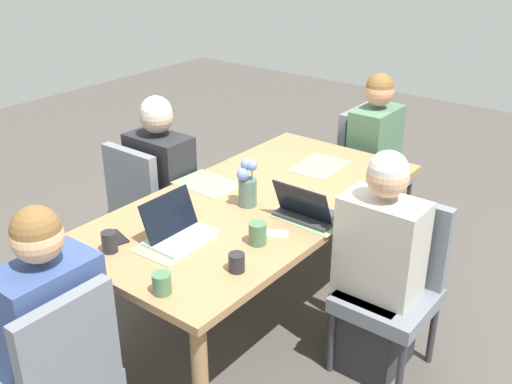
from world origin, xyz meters
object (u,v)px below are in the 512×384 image
at_px(chair_head_left_left_mid, 367,164).
at_px(coffee_mug_centre_left, 109,242).
at_px(chair_near_left_near, 148,204).
at_px(person_far_left_far, 378,277).
at_px(chair_head_right_right_near, 57,374).
at_px(phone_silver, 273,234).
at_px(coffee_mug_centre_right, 237,262).
at_px(coffee_mug_near_left, 258,233).
at_px(person_head_left_left_mid, 373,165).
at_px(laptop_head_right_right_near, 178,231).
at_px(laptop_far_left_far, 307,211).
at_px(dining_table, 256,212).
at_px(chair_far_left_far, 395,279).
at_px(coffee_mug_near_right, 162,283).
at_px(person_near_left_near, 162,199).
at_px(flower_vase, 247,185).
at_px(phone_black, 116,237).
at_px(person_head_right_right_near, 58,353).

xyz_separation_m(chair_head_left_left_mid, coffee_mug_centre_left, (2.23, -0.16, 0.29)).
xyz_separation_m(chair_near_left_near, person_far_left_far, (-0.10, 1.55, 0.03)).
xyz_separation_m(chair_head_right_right_near, phone_silver, (-1.09, 0.26, 0.25)).
bearing_deg(coffee_mug_centre_right, chair_near_left_near, -114.69).
bearing_deg(chair_head_left_left_mid, coffee_mug_near_left, 10.79).
bearing_deg(phone_silver, person_head_left_left_mid, 67.80).
distance_m(laptop_head_right_right_near, coffee_mug_centre_left, 0.32).
relative_size(chair_near_left_near, laptop_far_left_far, 2.81).
distance_m(dining_table, coffee_mug_centre_left, 0.88).
relative_size(dining_table, laptop_far_left_far, 6.36).
relative_size(chair_far_left_far, coffee_mug_centre_left, 8.99).
bearing_deg(phone_silver, coffee_mug_centre_right, -110.67).
xyz_separation_m(person_head_left_left_mid, coffee_mug_centre_right, (1.94, 0.33, 0.26)).
height_order(chair_head_right_right_near, phone_silver, chair_head_right_right_near).
relative_size(coffee_mug_near_left, coffee_mug_centre_left, 1.08).
distance_m(chair_far_left_far, laptop_head_right_right_near, 1.11).
relative_size(coffee_mug_near_right, coffee_mug_centre_right, 1.08).
height_order(chair_head_right_right_near, coffee_mug_near_left, chair_head_right_right_near).
distance_m(person_near_left_near, laptop_far_left_far, 1.12).
bearing_deg(dining_table, flower_vase, 1.67).
height_order(dining_table, laptop_head_right_right_near, laptop_head_right_right_near).
distance_m(dining_table, person_near_left_near, 0.77).
distance_m(chair_head_left_left_mid, flower_vase, 1.50).
height_order(person_near_left_near, coffee_mug_near_left, person_near_left_near).
xyz_separation_m(person_near_left_near, coffee_mug_near_right, (0.94, 0.99, 0.26)).
height_order(chair_head_left_left_mid, person_far_left_far, person_far_left_far).
bearing_deg(phone_silver, dining_table, 108.19).
height_order(person_far_left_far, laptop_far_left_far, person_far_left_far).
bearing_deg(chair_near_left_near, phone_black, 38.48).
xyz_separation_m(chair_head_left_left_mid, phone_black, (2.13, -0.24, 0.25)).
distance_m(person_near_left_near, chair_head_right_right_near, 1.57).
bearing_deg(phone_silver, chair_near_left_near, 138.99).
bearing_deg(chair_head_right_right_near, dining_table, -178.25).
bearing_deg(person_near_left_near, person_far_left_far, 91.00).
distance_m(chair_head_left_left_mid, phone_silver, 1.69).
xyz_separation_m(dining_table, chair_far_left_far, (-0.11, 0.80, -0.17)).
relative_size(flower_vase, coffee_mug_centre_left, 2.64).
bearing_deg(coffee_mug_centre_right, coffee_mug_centre_left, -67.90).
bearing_deg(coffee_mug_near_right, chair_far_left_far, 151.34).
relative_size(dining_table, person_head_right_right_near, 1.70).
xyz_separation_m(laptop_head_right_right_near, coffee_mug_centre_left, (0.28, -0.16, 0.01)).
distance_m(dining_table, person_head_left_left_mid, 1.33).
height_order(person_head_left_left_mid, flower_vase, person_head_left_left_mid).
bearing_deg(laptop_far_left_far, coffee_mug_near_left, -6.55).
bearing_deg(phone_silver, person_far_left_far, 1.05).
xyz_separation_m(chair_head_left_left_mid, chair_head_right_right_near, (2.73, 0.08, 0.00)).
distance_m(coffee_mug_centre_left, phone_silver, 0.77).
relative_size(chair_near_left_near, person_far_left_far, 0.75).
distance_m(chair_head_left_left_mid, coffee_mug_centre_right, 2.06).
relative_size(coffee_mug_near_right, phone_silver, 0.61).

